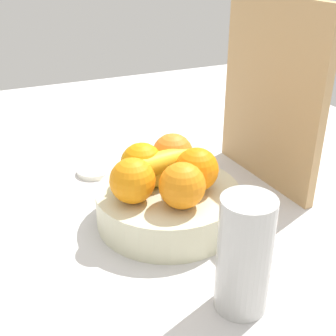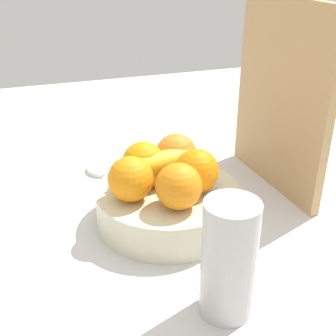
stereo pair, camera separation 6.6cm
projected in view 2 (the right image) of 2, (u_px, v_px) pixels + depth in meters
The scene contains 11 objects.
ground_plane at pixel (167, 215), 83.33cm from camera, with size 180.00×140.00×3.00cm, color silver.
fruit_bowl at pixel (168, 205), 77.79cm from camera, with size 24.93×24.93×6.38cm, color beige.
orange_front_left at pixel (179, 186), 69.50cm from camera, with size 7.47×7.47×7.47cm, color orange.
orange_front_right at pixel (197, 171), 74.21cm from camera, with size 7.47×7.47×7.47cm, color orange.
orange_center at pixel (176, 154), 80.06cm from camera, with size 7.47×7.47×7.47cm, color orange.
orange_back_left at pixel (143, 162), 77.25cm from camera, with size 7.47×7.47×7.47cm, color orange.
orange_back_right at pixel (131, 179), 71.64cm from camera, with size 7.47×7.47×7.47cm, color orange.
banana_bunch at pixel (159, 169), 76.22cm from camera, with size 6.72×17.48×6.20cm.
cutting_board at pixel (281, 98), 83.84cm from camera, with size 28.00×1.80×36.00cm, color tan.
thermos_tumbler at pixel (229, 260), 56.22cm from camera, with size 7.12×7.12×16.66cm, color #BABAB6.
jar_lid at pixel (104, 168), 96.33cm from camera, with size 7.42×7.42×1.05cm, color white.
Camera 2 is at (66.72, -22.23, 44.07)cm, focal length 47.63 mm.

